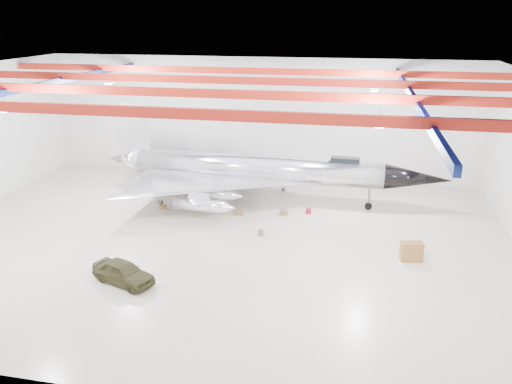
# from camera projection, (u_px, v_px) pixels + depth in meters

# --- Properties ---
(floor) EXTENTS (40.00, 40.00, 0.00)m
(floor) POSITION_uv_depth(u_px,v_px,m) (216.00, 239.00, 34.18)
(floor) COLOR #BDAE96
(floor) RESTS_ON ground
(wall_back) EXTENTS (40.00, 0.00, 40.00)m
(wall_back) POSITION_uv_depth(u_px,v_px,m) (258.00, 118.00, 46.19)
(wall_back) COLOR silver
(wall_back) RESTS_ON floor
(ceiling) EXTENTS (40.00, 40.00, 0.00)m
(ceiling) POSITION_uv_depth(u_px,v_px,m) (211.00, 76.00, 30.49)
(ceiling) COLOR #0A0F38
(ceiling) RESTS_ON wall_back
(ceiling_structure) EXTENTS (39.50, 29.50, 1.08)m
(ceiling_structure) POSITION_uv_depth(u_px,v_px,m) (211.00, 87.00, 30.72)
(ceiling_structure) COLOR maroon
(ceiling_structure) RESTS_ON ceiling
(jet_aircraft) EXTENTS (28.25, 16.53, 7.71)m
(jet_aircraft) POSITION_uv_depth(u_px,v_px,m) (256.00, 171.00, 40.53)
(jet_aircraft) COLOR silver
(jet_aircraft) RESTS_ON floor
(jeep) EXTENTS (4.22, 2.82, 1.33)m
(jeep) POSITION_uv_depth(u_px,v_px,m) (123.00, 272.00, 28.47)
(jeep) COLOR #34331A
(jeep) RESTS_ON floor
(desk) EXTENTS (1.44, 0.88, 1.23)m
(desk) POSITION_uv_depth(u_px,v_px,m) (411.00, 252.00, 31.06)
(desk) COLOR brown
(desk) RESTS_ON floor
(crate_ply) EXTENTS (0.48, 0.40, 0.32)m
(crate_ply) POSITION_uv_depth(u_px,v_px,m) (163.00, 207.00, 39.54)
(crate_ply) COLOR olive
(crate_ply) RESTS_ON floor
(toolbox_red) EXTENTS (0.41, 0.34, 0.28)m
(toolbox_red) POSITION_uv_depth(u_px,v_px,m) (206.00, 201.00, 40.82)
(toolbox_red) COLOR maroon
(toolbox_red) RESTS_ON floor
(engine_drum) EXTENTS (0.46, 0.46, 0.38)m
(engine_drum) POSITION_uv_depth(u_px,v_px,m) (261.00, 233.00, 34.75)
(engine_drum) COLOR #59595B
(engine_drum) RESTS_ON floor
(parts_bin) EXTENTS (0.57, 0.46, 0.40)m
(parts_bin) POSITION_uv_depth(u_px,v_px,m) (284.00, 212.00, 38.35)
(parts_bin) COLOR olive
(parts_bin) RESTS_ON floor
(crate_small) EXTENTS (0.47, 0.43, 0.26)m
(crate_small) POSITION_uv_depth(u_px,v_px,m) (160.00, 202.00, 40.66)
(crate_small) COLOR #59595B
(crate_small) RESTS_ON floor
(tool_chest) EXTENTS (0.53, 0.53, 0.38)m
(tool_chest) POSITION_uv_depth(u_px,v_px,m) (308.00, 211.00, 38.63)
(tool_chest) COLOR maroon
(tool_chest) RESTS_ON floor
(oil_barrel) EXTENTS (0.61, 0.52, 0.38)m
(oil_barrel) POSITION_uv_depth(u_px,v_px,m) (240.00, 213.00, 38.31)
(oil_barrel) COLOR olive
(oil_barrel) RESTS_ON floor
(spares_box) EXTENTS (0.39, 0.39, 0.31)m
(spares_box) POSITION_uv_depth(u_px,v_px,m) (283.00, 189.00, 43.64)
(spares_box) COLOR #59595B
(spares_box) RESTS_ON floor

